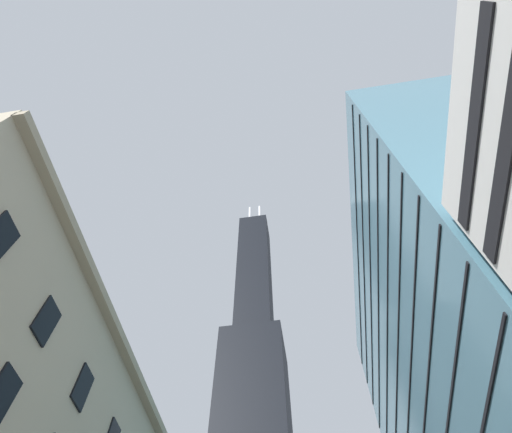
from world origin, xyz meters
TOP-DOWN VIEW (x-y plane):
  - glass_office_midrise at (18.85, 28.35)m, footprint 15.81×47.10m

SIDE VIEW (x-z plane):
  - glass_office_midrise at x=18.85m, z-range 0.00..56.73m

